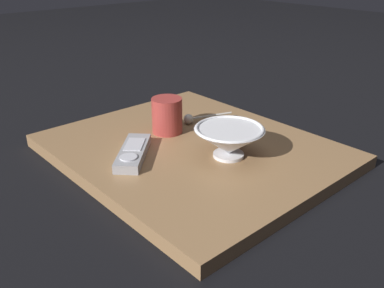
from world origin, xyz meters
name	(u,v)px	position (x,y,z in m)	size (l,w,h in m)	color
ground_plane	(192,156)	(0.00, 0.00, 0.00)	(6.00, 6.00, 0.00)	black
table	(192,151)	(0.00, 0.00, 0.02)	(0.67, 0.57, 0.03)	#936D47
cereal_bowl	(229,140)	(0.10, 0.02, 0.07)	(0.16, 0.16, 0.07)	silver
coffee_mug	(167,115)	(-0.11, 0.01, 0.08)	(0.08, 0.08, 0.09)	#A53833
teaspoon	(193,118)	(-0.11, 0.10, 0.05)	(0.06, 0.14, 0.03)	silver
tv_remote_near	(133,153)	(-0.04, -0.15, 0.04)	(0.16, 0.16, 0.02)	#9E9EA3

